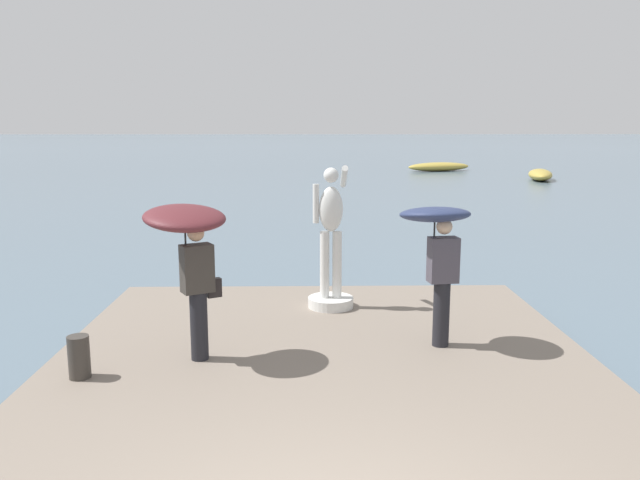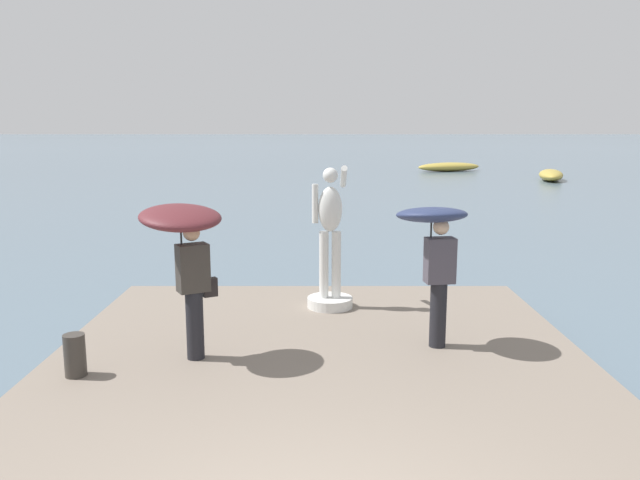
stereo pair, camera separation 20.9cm
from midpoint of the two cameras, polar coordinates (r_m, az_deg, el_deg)
name	(u,v)px [view 1 (the left image)]	position (r m, az deg, el deg)	size (l,w,h in m)	color
ground_plane	(310,174)	(43.69, -1.02, 5.96)	(400.00, 400.00, 0.00)	slate
pier	(327,438)	(6.71, -0.26, -17.43)	(6.94, 10.74, 0.40)	slate
statue_white_figure	(331,253)	(10.15, 0.40, -1.21)	(0.74, 0.93, 2.30)	silver
onlooker_left	(189,241)	(7.90, -12.50, -0.07)	(1.37, 1.38, 2.01)	black
onlooker_right	(438,239)	(8.38, 9.91, 0.06)	(1.04, 1.05, 1.93)	black
mooring_bollard	(79,357)	(8.05, -21.66, -9.80)	(0.25, 0.25, 0.51)	#38332D
boat_near	(439,167)	(47.50, 10.56, 6.53)	(5.12, 2.87, 0.65)	#B2993D
boat_mid	(540,175)	(41.35, 19.15, 5.61)	(2.59, 4.63, 0.67)	#B2993D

